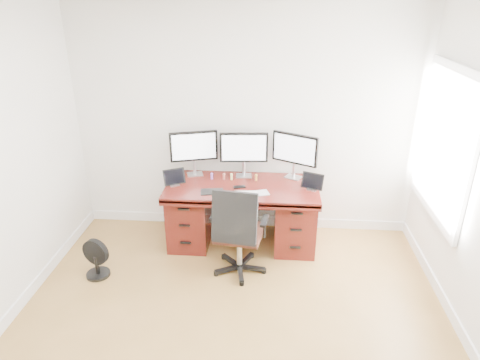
# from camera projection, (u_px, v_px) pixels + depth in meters

# --- Properties ---
(back_wall) EXTENTS (4.00, 0.10, 2.70)m
(back_wall) POSITION_uv_depth(u_px,v_px,m) (245.00, 122.00, 4.94)
(back_wall) COLOR white
(back_wall) RESTS_ON ground
(desk) EXTENTS (1.70, 0.80, 0.75)m
(desk) POSITION_uv_depth(u_px,v_px,m) (242.00, 212.00, 4.95)
(desk) COLOR #4C130F
(desk) RESTS_ON ground
(office_chair) EXTENTS (0.61, 0.61, 1.01)m
(office_chair) POSITION_uv_depth(u_px,v_px,m) (238.00, 246.00, 4.41)
(office_chair) COLOR black
(office_chair) RESTS_ON ground
(floor_fan) EXTENTS (0.29, 0.25, 0.42)m
(floor_fan) POSITION_uv_depth(u_px,v_px,m) (96.00, 259.00, 4.42)
(floor_fan) COLOR black
(floor_fan) RESTS_ON ground
(monitor_left) EXTENTS (0.54, 0.19, 0.53)m
(monitor_left) POSITION_uv_depth(u_px,v_px,m) (194.00, 148.00, 4.93)
(monitor_left) COLOR silver
(monitor_left) RESTS_ON desk
(monitor_center) EXTENTS (0.55, 0.15, 0.53)m
(monitor_center) POSITION_uv_depth(u_px,v_px,m) (244.00, 149.00, 4.89)
(monitor_center) COLOR silver
(monitor_center) RESTS_ON desk
(monitor_right) EXTENTS (0.50, 0.29, 0.53)m
(monitor_right) POSITION_uv_depth(u_px,v_px,m) (295.00, 150.00, 4.85)
(monitor_right) COLOR silver
(monitor_right) RESTS_ON desk
(tablet_left) EXTENTS (0.24, 0.17, 0.19)m
(tablet_left) POSITION_uv_depth(u_px,v_px,m) (174.00, 178.00, 4.75)
(tablet_left) COLOR silver
(tablet_left) RESTS_ON desk
(tablet_right) EXTENTS (0.25, 0.16, 0.19)m
(tablet_right) POSITION_uv_depth(u_px,v_px,m) (313.00, 183.00, 4.64)
(tablet_right) COLOR silver
(tablet_right) RESTS_ON desk
(keyboard) EXTENTS (0.30, 0.16, 0.01)m
(keyboard) POSITION_uv_depth(u_px,v_px,m) (244.00, 194.00, 4.57)
(keyboard) COLOR silver
(keyboard) RESTS_ON desk
(trackpad) EXTENTS (0.17, 0.17, 0.01)m
(trackpad) POSITION_uv_depth(u_px,v_px,m) (262.00, 193.00, 4.59)
(trackpad) COLOR silver
(trackpad) RESTS_ON desk
(drawing_tablet) EXTENTS (0.26, 0.19, 0.01)m
(drawing_tablet) POSITION_uv_depth(u_px,v_px,m) (212.00, 192.00, 4.62)
(drawing_tablet) COLOR black
(drawing_tablet) RESTS_ON desk
(phone) EXTENTS (0.14, 0.09, 0.01)m
(phone) POSITION_uv_depth(u_px,v_px,m) (239.00, 187.00, 4.73)
(phone) COLOR black
(phone) RESTS_ON desk
(figurine_purple) EXTENTS (0.03, 0.03, 0.08)m
(figurine_purple) POSITION_uv_depth(u_px,v_px,m) (212.00, 176.00, 4.92)
(figurine_purple) COLOR #A463DE
(figurine_purple) RESTS_ON desk
(figurine_brown) EXTENTS (0.03, 0.03, 0.08)m
(figurine_brown) POSITION_uv_depth(u_px,v_px,m) (224.00, 176.00, 4.91)
(figurine_brown) COLOR brown
(figurine_brown) RESTS_ON desk
(figurine_yellow) EXTENTS (0.03, 0.03, 0.08)m
(figurine_yellow) POSITION_uv_depth(u_px,v_px,m) (232.00, 176.00, 4.91)
(figurine_yellow) COLOR #D6D775
(figurine_yellow) RESTS_ON desk
(figurine_orange) EXTENTS (0.03, 0.03, 0.08)m
(figurine_orange) POSITION_uv_depth(u_px,v_px,m) (256.00, 177.00, 4.89)
(figurine_orange) COLOR gold
(figurine_orange) RESTS_ON desk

